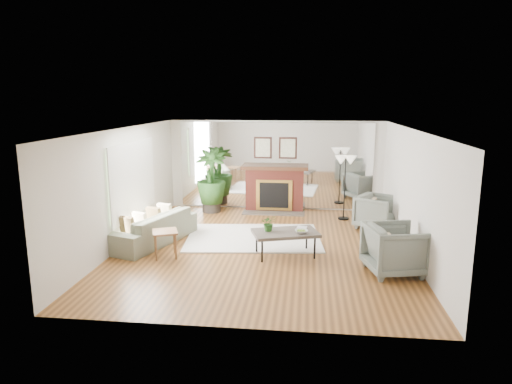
# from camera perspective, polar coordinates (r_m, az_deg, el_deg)

# --- Properties ---
(ground) EXTENTS (7.00, 7.00, 0.00)m
(ground) POSITION_cam_1_polar(r_m,az_deg,el_deg) (9.77, 0.90, -6.92)
(ground) COLOR brown
(ground) RESTS_ON ground
(wall_left) EXTENTS (0.02, 7.00, 2.50)m
(wall_left) POSITION_cam_1_polar(r_m,az_deg,el_deg) (10.17, -16.09, 0.66)
(wall_left) COLOR silver
(wall_left) RESTS_ON ground
(wall_right) EXTENTS (0.02, 7.00, 2.50)m
(wall_right) POSITION_cam_1_polar(r_m,az_deg,el_deg) (9.63, 18.92, -0.12)
(wall_right) COLOR silver
(wall_right) RESTS_ON ground
(wall_back) EXTENTS (6.00, 0.02, 2.50)m
(wall_back) POSITION_cam_1_polar(r_m,az_deg,el_deg) (12.87, 2.44, 3.35)
(wall_back) COLOR silver
(wall_back) RESTS_ON ground
(mirror_panel) EXTENTS (5.40, 0.04, 2.40)m
(mirror_panel) POSITION_cam_1_polar(r_m,az_deg,el_deg) (12.85, 2.43, 3.33)
(mirror_panel) COLOR silver
(mirror_panel) RESTS_ON wall_back
(window_panel) EXTENTS (0.04, 2.40, 1.50)m
(window_panel) POSITION_cam_1_polar(r_m,az_deg,el_deg) (10.51, -15.14, 1.60)
(window_panel) COLOR #B2E09E
(window_panel) RESTS_ON wall_left
(fireplace) EXTENTS (1.85, 0.83, 2.05)m
(fireplace) POSITION_cam_1_polar(r_m,az_deg,el_deg) (12.74, 2.34, 0.57)
(fireplace) COLOR maroon
(fireplace) RESTS_ON ground
(area_rug) EXTENTS (3.17, 2.42, 0.03)m
(area_rug) POSITION_cam_1_polar(r_m,az_deg,el_deg) (10.37, -0.32, -5.70)
(area_rug) COLOR white
(area_rug) RESTS_ON ground
(coffee_table) EXTENTS (1.44, 1.10, 0.51)m
(coffee_table) POSITION_cam_1_polar(r_m,az_deg,el_deg) (9.13, 3.69, -5.20)
(coffee_table) COLOR #564C44
(coffee_table) RESTS_ON ground
(sofa) EXTENTS (1.57, 2.45, 0.67)m
(sofa) POSITION_cam_1_polar(r_m,az_deg,el_deg) (10.24, -12.89, -4.39)
(sofa) COLOR gray
(sofa) RESTS_ON ground
(armchair_back) EXTENTS (1.22, 1.21, 0.82)m
(armchair_back) POSITION_cam_1_polar(r_m,az_deg,el_deg) (11.43, 14.89, -2.41)
(armchair_back) COLOR slate
(armchair_back) RESTS_ON ground
(armchair_front) EXTENTS (1.17, 1.15, 0.90)m
(armchair_front) POSITION_cam_1_polar(r_m,az_deg,el_deg) (8.63, 16.99, -6.86)
(armchair_front) COLOR slate
(armchair_front) RESTS_ON ground
(side_table) EXTENTS (0.61, 0.61, 0.54)m
(side_table) POSITION_cam_1_polar(r_m,az_deg,el_deg) (9.23, -11.31, -5.31)
(side_table) COLOR brown
(side_table) RESTS_ON ground
(potted_ficus) EXTENTS (0.87, 0.87, 1.75)m
(potted_ficus) POSITION_cam_1_polar(r_m,az_deg,el_deg) (12.60, -5.64, 1.66)
(potted_ficus) COLOR black
(potted_ficus) RESTS_ON ground
(floor_lamp) EXTENTS (0.54, 0.30, 1.67)m
(floor_lamp) POSITION_cam_1_polar(r_m,az_deg,el_deg) (11.89, 11.12, 3.30)
(floor_lamp) COLOR black
(floor_lamp) RESTS_ON ground
(tabletop_plant) EXTENTS (0.34, 0.31, 0.33)m
(tabletop_plant) POSITION_cam_1_polar(r_m,az_deg,el_deg) (9.09, 1.62, -3.90)
(tabletop_plant) COLOR #2C561F
(tabletop_plant) RESTS_ON coffee_table
(fruit_bowl) EXTENTS (0.29, 0.29, 0.06)m
(fruit_bowl) POSITION_cam_1_polar(r_m,az_deg,el_deg) (9.04, 5.68, -4.93)
(fruit_bowl) COLOR brown
(fruit_bowl) RESTS_ON coffee_table
(book) EXTENTS (0.24, 0.30, 0.02)m
(book) POSITION_cam_1_polar(r_m,az_deg,el_deg) (9.35, 5.10, -4.49)
(book) COLOR brown
(book) RESTS_ON coffee_table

